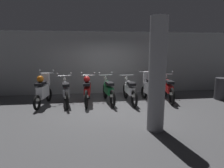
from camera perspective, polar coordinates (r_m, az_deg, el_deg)
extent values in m
plane|color=#4C4C4F|center=(7.00, -0.49, -6.89)|extent=(80.00, 80.00, 0.00)
cube|color=gray|center=(9.10, -2.28, 6.31)|extent=(16.00, 0.30, 2.86)
torus|color=black|center=(8.10, -18.29, -3.08)|extent=(0.17, 0.54, 0.53)
torus|color=black|center=(7.06, -21.43, -5.23)|extent=(0.17, 0.54, 0.53)
cube|color=silver|center=(7.52, -19.87, -2.09)|extent=(0.33, 0.76, 0.44)
cube|color=silver|center=(7.76, -19.14, 1.34)|extent=(0.29, 0.16, 0.48)
cube|color=black|center=(7.31, -20.48, 0.09)|extent=(0.32, 0.55, 0.10)
cylinder|color=#B7BABF|center=(7.86, -18.88, 3.08)|extent=(0.56, 0.12, 0.04)
sphere|color=#B7BABF|center=(7.94, -20.69, 3.77)|extent=(0.07, 0.07, 0.07)
sphere|color=#B7BABF|center=(7.76, -17.12, 3.84)|extent=(0.07, 0.07, 0.07)
cylinder|color=#B7BABF|center=(7.97, -18.57, -0.22)|extent=(0.08, 0.15, 0.85)
sphere|color=silver|center=(7.92, -18.70, 2.05)|extent=(0.12, 0.12, 0.12)
cube|color=white|center=(7.06, -21.41, -4.40)|extent=(0.16, 0.04, 0.10)
sphere|color=orange|center=(7.28, -20.57, 1.40)|extent=(0.24, 0.24, 0.24)
torus|color=black|center=(8.12, -13.82, -2.38)|extent=(0.20, 0.66, 0.65)
torus|color=black|center=(6.86, -13.25, -4.72)|extent=(0.20, 0.66, 0.65)
cube|color=#9EA0A8|center=(7.44, -13.62, -2.03)|extent=(0.35, 0.86, 0.28)
ellipsoid|color=#9EA0A8|center=(7.55, -13.76, -0.16)|extent=(0.33, 0.48, 0.22)
cube|color=black|center=(7.21, -13.64, -0.16)|extent=(0.32, 0.55, 0.10)
cylinder|color=#B7BABF|center=(7.89, -13.99, 2.34)|extent=(0.56, 0.13, 0.04)
sphere|color=#B7BABF|center=(7.87, -15.92, 2.97)|extent=(0.07, 0.07, 0.07)
sphere|color=#B7BABF|center=(7.90, -12.14, 3.15)|extent=(0.07, 0.07, 0.07)
cylinder|color=#B7BABF|center=(8.00, -13.90, -0.23)|extent=(0.08, 0.17, 0.65)
sphere|color=silver|center=(7.97, -13.96, 1.32)|extent=(0.12, 0.12, 0.12)
cube|color=white|center=(6.86, -13.30, -3.86)|extent=(0.16, 0.04, 0.10)
torus|color=black|center=(8.11, -6.98, -2.16)|extent=(0.13, 0.65, 0.65)
torus|color=black|center=(6.85, -7.66, -4.54)|extent=(0.13, 0.65, 0.65)
cube|color=red|center=(7.44, -7.32, -1.83)|extent=(0.28, 0.84, 0.28)
ellipsoid|color=red|center=(7.55, -7.28, 0.06)|extent=(0.29, 0.46, 0.22)
cube|color=black|center=(7.21, -7.48, 0.04)|extent=(0.27, 0.53, 0.10)
cylinder|color=#B7BABF|center=(7.89, -7.14, 2.57)|extent=(0.56, 0.07, 0.04)
sphere|color=#B7BABF|center=(7.90, -9.04, 3.26)|extent=(0.07, 0.07, 0.07)
sphere|color=#B7BABF|center=(7.86, -5.26, 3.31)|extent=(0.07, 0.07, 0.07)
cylinder|color=#B7BABF|center=(8.00, -7.05, -0.01)|extent=(0.07, 0.16, 0.65)
sphere|color=silver|center=(7.96, -7.09, 1.55)|extent=(0.12, 0.12, 0.12)
cube|color=white|center=(6.85, -7.66, -3.67)|extent=(0.16, 0.02, 0.10)
sphere|color=red|center=(7.18, -7.51, 1.37)|extent=(0.24, 0.24, 0.24)
torus|color=black|center=(8.13, -2.05, -2.07)|extent=(0.16, 0.66, 0.65)
torus|color=black|center=(6.89, 0.15, -4.35)|extent=(0.16, 0.66, 0.65)
cube|color=#197238|center=(7.47, -1.05, -1.70)|extent=(0.31, 0.85, 0.28)
ellipsoid|color=#197238|center=(7.57, -1.31, 0.17)|extent=(0.31, 0.47, 0.22)
cube|color=black|center=(7.24, -0.74, 0.17)|extent=(0.30, 0.54, 0.10)
cylinder|color=#B7BABF|center=(7.90, -1.93, 2.66)|extent=(0.56, 0.10, 0.04)
sphere|color=#B7BABF|center=(7.84, -3.80, 3.32)|extent=(0.07, 0.07, 0.07)
sphere|color=#B7BABF|center=(7.95, -0.10, 3.43)|extent=(0.07, 0.07, 0.07)
cylinder|color=#B7BABF|center=(8.01, -1.99, 0.09)|extent=(0.07, 0.16, 0.65)
sphere|color=silver|center=(7.98, -2.00, 1.64)|extent=(0.12, 0.12, 0.12)
cube|color=white|center=(6.89, 0.09, -3.49)|extent=(0.16, 0.03, 0.10)
torus|color=black|center=(8.13, 4.08, -2.08)|extent=(0.12, 0.65, 0.65)
torus|color=black|center=(6.91, 6.65, -4.38)|extent=(0.12, 0.65, 0.65)
cube|color=silver|center=(7.48, 5.28, -1.72)|extent=(0.26, 0.84, 0.28)
ellipsoid|color=silver|center=(7.58, 5.01, 0.15)|extent=(0.28, 0.45, 0.22)
cube|color=black|center=(7.25, 5.69, 0.14)|extent=(0.26, 0.53, 0.10)
cylinder|color=#B7BABF|center=(7.91, 4.33, 2.64)|extent=(0.56, 0.06, 0.04)
cylinder|color=#B7BABF|center=(8.02, 4.20, 0.07)|extent=(0.06, 0.16, 0.65)
sphere|color=silver|center=(7.98, 4.22, 1.62)|extent=(0.12, 0.12, 0.12)
cube|color=white|center=(6.91, 6.60, -3.53)|extent=(0.16, 0.02, 0.10)
torus|color=black|center=(8.26, 9.51, -2.43)|extent=(0.15, 0.54, 0.53)
torus|color=black|center=(7.25, 13.04, -4.38)|extent=(0.15, 0.54, 0.53)
cube|color=silver|center=(7.69, 11.23, -1.39)|extent=(0.30, 0.76, 0.44)
cube|color=silver|center=(7.93, 10.30, 1.94)|extent=(0.29, 0.15, 0.48)
cube|color=black|center=(7.49, 11.82, 0.77)|extent=(0.30, 0.54, 0.10)
cylinder|color=#B7BABF|center=(8.03, 9.95, 3.64)|extent=(0.56, 0.10, 0.04)
cylinder|color=#B7BABF|center=(8.14, 9.72, 0.39)|extent=(0.07, 0.15, 0.85)
sphere|color=silver|center=(8.09, 9.79, 2.62)|extent=(0.12, 0.12, 0.12)
cube|color=white|center=(7.24, 12.99, -3.57)|extent=(0.16, 0.03, 0.10)
sphere|color=black|center=(7.46, 11.87, 2.05)|extent=(0.24, 0.24, 0.24)
torus|color=black|center=(8.76, 15.45, -1.52)|extent=(0.21, 0.66, 0.65)
torus|color=black|center=(7.53, 17.41, -3.57)|extent=(0.21, 0.66, 0.65)
cube|color=red|center=(8.10, 16.42, -1.16)|extent=(0.37, 0.86, 0.28)
ellipsoid|color=red|center=(8.21, 16.27, 0.56)|extent=(0.34, 0.48, 0.22)
cube|color=black|center=(7.88, 16.81, 0.57)|extent=(0.33, 0.56, 0.10)
cylinder|color=#B7BABF|center=(8.55, 15.81, 2.86)|extent=(0.56, 0.14, 0.04)
sphere|color=#B7BABF|center=(8.49, 14.12, 3.57)|extent=(0.07, 0.07, 0.07)
sphere|color=#B7BABF|center=(8.60, 17.54, 3.48)|extent=(0.07, 0.07, 0.07)
cylinder|color=#B7BABF|center=(8.65, 15.62, 0.48)|extent=(0.09, 0.17, 0.65)
sphere|color=silver|center=(8.62, 15.69, 1.92)|extent=(0.12, 0.12, 0.12)
cube|color=white|center=(7.53, 17.41, -2.78)|extent=(0.16, 0.04, 0.10)
cylinder|color=gray|center=(4.90, 13.28, 2.47)|extent=(0.43, 0.43, 2.86)
cylinder|color=#38383D|center=(9.20, 29.83, -1.21)|extent=(0.54, 0.54, 0.90)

